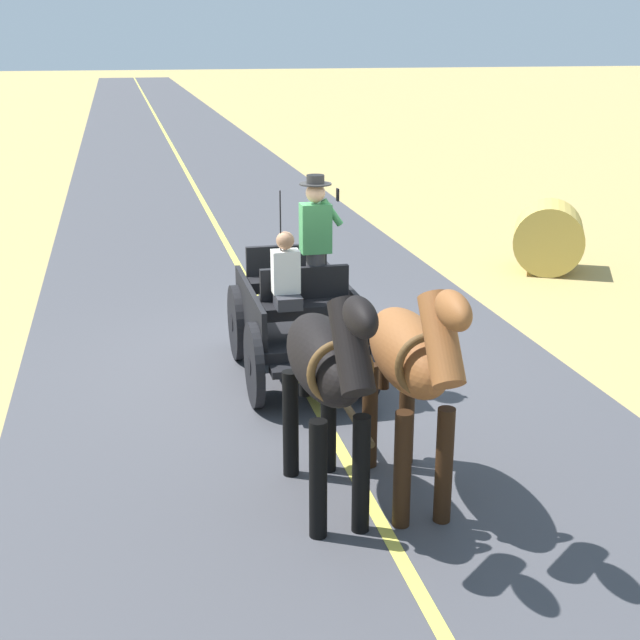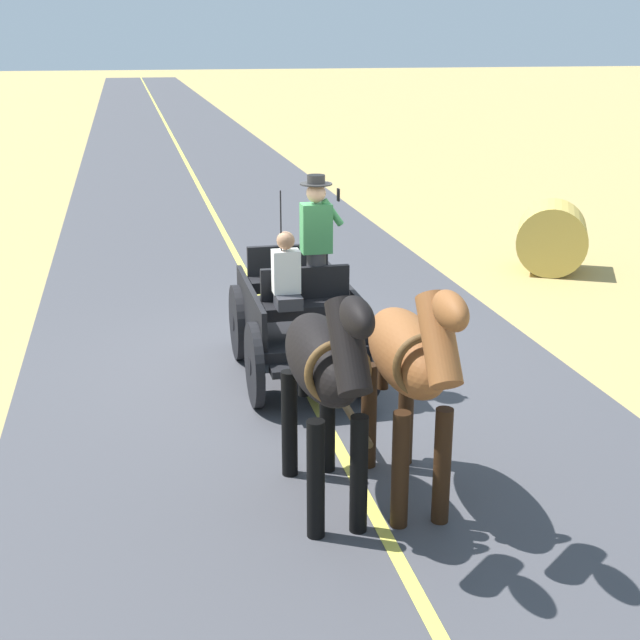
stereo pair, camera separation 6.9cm
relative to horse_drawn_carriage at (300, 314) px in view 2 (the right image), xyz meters
The scene contains 7 objects.
ground_plane 0.97m from the horse_drawn_carriage, 90.78° to the right, with size 200.00×200.00×0.00m, color tan.
road_surface 0.97m from the horse_drawn_carriage, 90.78° to the right, with size 6.74×160.00×0.01m, color #424247.
road_centre_stripe 0.96m from the horse_drawn_carriage, 90.78° to the right, with size 0.12×160.00×0.00m, color #DBCC4C.
horse_drawn_carriage is the anchor object (origin of this frame).
horse_near_side 3.09m from the horse_drawn_carriage, 96.72° to the left, with size 0.61×2.13×2.21m.
horse_off_side 3.09m from the horse_drawn_carriage, 82.77° to the left, with size 0.58×2.13×2.21m.
hay_bale 6.63m from the horse_drawn_carriage, 143.09° to the right, with size 1.20×1.20×1.10m, color gold.
Camera 2 is at (1.89, 10.10, 3.97)m, focal length 48.42 mm.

